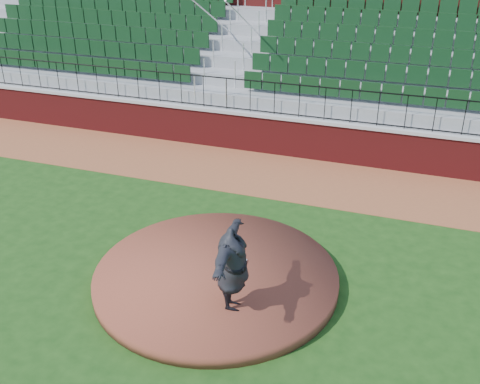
% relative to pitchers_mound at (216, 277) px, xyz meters
% --- Properties ---
extents(ground, '(90.00, 90.00, 0.00)m').
position_rel_pitchers_mound_xyz_m(ground, '(-0.06, 0.19, -0.12)').
color(ground, '#193F12').
rests_on(ground, ground).
extents(warning_track, '(34.00, 3.20, 0.01)m').
position_rel_pitchers_mound_xyz_m(warning_track, '(-0.06, 5.59, -0.12)').
color(warning_track, brown).
rests_on(warning_track, ground).
extents(field_wall, '(34.00, 0.35, 1.20)m').
position_rel_pitchers_mound_xyz_m(field_wall, '(-0.06, 7.19, 0.47)').
color(field_wall, maroon).
rests_on(field_wall, ground).
extents(wall_cap, '(34.00, 0.45, 0.10)m').
position_rel_pitchers_mound_xyz_m(wall_cap, '(-0.06, 7.19, 1.12)').
color(wall_cap, '#B7B7B7').
rests_on(wall_cap, field_wall).
extents(wall_railing, '(34.00, 0.05, 1.00)m').
position_rel_pitchers_mound_xyz_m(wall_railing, '(-0.06, 7.19, 1.67)').
color(wall_railing, black).
rests_on(wall_railing, wall_cap).
extents(seating_stands, '(34.00, 5.10, 4.60)m').
position_rel_pitchers_mound_xyz_m(seating_stands, '(-0.06, 9.92, 2.18)').
color(seating_stands, gray).
rests_on(seating_stands, ground).
extents(concourse_wall, '(34.00, 0.50, 5.50)m').
position_rel_pitchers_mound_xyz_m(concourse_wall, '(-0.06, 12.72, 2.62)').
color(concourse_wall, maroon).
rests_on(concourse_wall, ground).
extents(pitchers_mound, '(5.10, 5.10, 0.25)m').
position_rel_pitchers_mound_xyz_m(pitchers_mound, '(0.00, 0.00, 0.00)').
color(pitchers_mound, brown).
rests_on(pitchers_mound, ground).
extents(pitching_rubber, '(0.56, 0.24, 0.04)m').
position_rel_pitchers_mound_xyz_m(pitching_rubber, '(0.22, 0.50, 0.14)').
color(pitching_rubber, silver).
rests_on(pitching_rubber, pitchers_mound).
extents(pitcher, '(0.92, 2.20, 1.73)m').
position_rel_pitchers_mound_xyz_m(pitcher, '(0.74, -0.98, 0.99)').
color(pitcher, black).
rests_on(pitcher, pitchers_mound).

